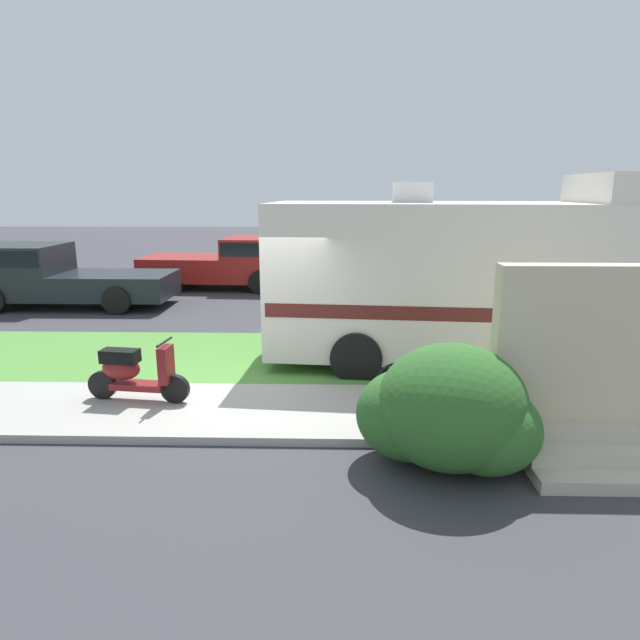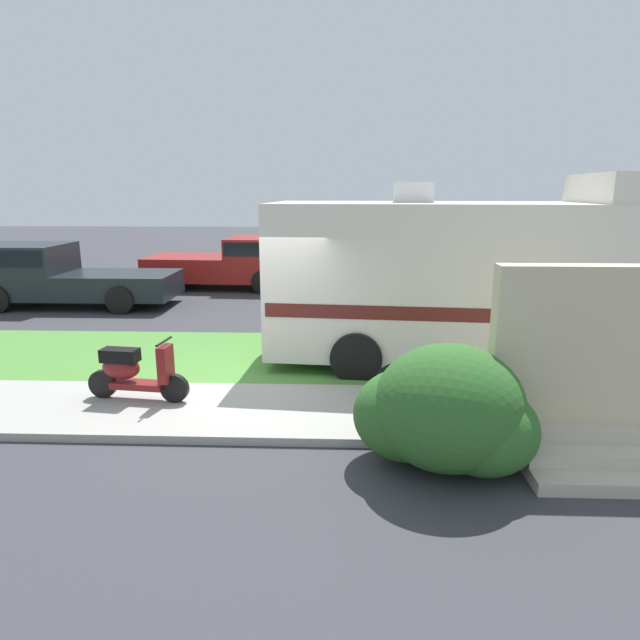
# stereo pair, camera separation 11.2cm
# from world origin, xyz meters

# --- Properties ---
(ground_plane) EXTENTS (80.00, 80.00, 0.00)m
(ground_plane) POSITION_xyz_m (0.00, 0.00, 0.00)
(ground_plane) COLOR #38383D
(sidewalk) EXTENTS (24.00, 2.00, 0.12)m
(sidewalk) POSITION_xyz_m (0.00, -1.20, 0.06)
(sidewalk) COLOR #9E9B93
(sidewalk) RESTS_ON ground
(grass_strip) EXTENTS (24.00, 3.40, 0.08)m
(grass_strip) POSITION_xyz_m (0.00, 1.50, 0.04)
(grass_strip) COLOR #4C8438
(grass_strip) RESTS_ON ground
(motorhome_rv) EXTENTS (7.52, 3.18, 3.54)m
(motorhome_rv) POSITION_xyz_m (3.99, 1.33, 1.68)
(motorhome_rv) COLOR silver
(motorhome_rv) RESTS_ON ground
(scooter) EXTENTS (1.61, 0.52, 0.97)m
(scooter) POSITION_xyz_m (-1.66, -0.95, 0.58)
(scooter) COLOR black
(scooter) RESTS_ON ground
(bicycle) EXTENTS (1.70, 0.52, 0.89)m
(bicycle) POSITION_xyz_m (2.85, -1.06, 0.50)
(bicycle) COLOR black
(bicycle) RESTS_ON ground
(pickup_truck_near) EXTENTS (5.67, 2.16, 1.76)m
(pickup_truck_near) POSITION_xyz_m (-6.74, 6.30, 0.95)
(pickup_truck_near) COLOR #1E2328
(pickup_truck_near) RESTS_ON ground
(pickup_truck_far) EXTENTS (5.20, 2.44, 1.71)m
(pickup_truck_far) POSITION_xyz_m (-1.99, 9.40, 0.93)
(pickup_truck_far) COLOR maroon
(pickup_truck_far) RESTS_ON ground
(porch_steps) EXTENTS (2.00, 1.26, 2.40)m
(porch_steps) POSITION_xyz_m (4.35, -2.29, 0.97)
(porch_steps) COLOR #BCB29E
(porch_steps) RESTS_ON ground
(bush_by_porch) EXTENTS (2.12, 1.59, 1.50)m
(bush_by_porch) POSITION_xyz_m (2.72, -2.68, 0.71)
(bush_by_porch) COLOR #2D6026
(bush_by_porch) RESTS_ON ground
(bottle_green) EXTENTS (0.07, 0.07, 0.30)m
(bottle_green) POSITION_xyz_m (3.63, -1.36, 0.25)
(bottle_green) COLOR #19722D
(bottle_green) RESTS_ON ground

